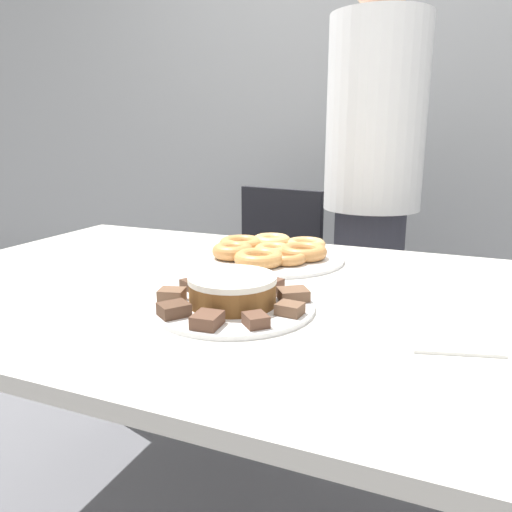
% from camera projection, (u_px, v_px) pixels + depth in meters
% --- Properties ---
extents(wall_back, '(8.00, 0.05, 2.60)m').
position_uv_depth(wall_back, '(378.00, 95.00, 2.46)').
color(wall_back, '#A8AAAD').
rests_on(wall_back, ground_plane).
extents(table, '(1.68, 1.05, 0.77)m').
position_uv_depth(table, '(246.00, 321.00, 1.16)').
color(table, silver).
rests_on(table, ground_plane).
extents(person_standing, '(0.35, 0.35, 1.71)m').
position_uv_depth(person_standing, '(372.00, 194.00, 1.84)').
color(person_standing, '#383842').
rests_on(person_standing, ground_plane).
extents(office_chair_left, '(0.51, 0.51, 0.89)m').
position_uv_depth(office_chair_left, '(262.00, 301.00, 2.13)').
color(office_chair_left, black).
rests_on(office_chair_left, ground_plane).
extents(plate_cake, '(0.33, 0.33, 0.01)m').
position_uv_depth(plate_cake, '(233.00, 306.00, 1.00)').
color(plate_cake, white).
rests_on(plate_cake, table).
extents(plate_donuts, '(0.39, 0.39, 0.01)m').
position_uv_depth(plate_donuts, '(273.00, 258.00, 1.39)').
color(plate_donuts, white).
rests_on(plate_donuts, table).
extents(frosted_cake, '(0.18, 0.18, 0.06)m').
position_uv_depth(frosted_cake, '(232.00, 290.00, 1.00)').
color(frosted_cake, brown).
rests_on(frosted_cake, plate_cake).
extents(lamington_0, '(0.07, 0.07, 0.02)m').
position_uv_depth(lamington_0, '(196.00, 285.00, 1.09)').
color(lamington_0, '#513828').
rests_on(lamington_0, plate_cake).
extents(lamington_1, '(0.06, 0.05, 0.03)m').
position_uv_depth(lamington_1, '(172.00, 295.00, 1.02)').
color(lamington_1, brown).
rests_on(lamington_1, plate_cake).
extents(lamington_2, '(0.07, 0.07, 0.02)m').
position_uv_depth(lamington_2, '(174.00, 310.00, 0.94)').
color(lamington_2, '#513828').
rests_on(lamington_2, plate_cake).
extents(lamington_3, '(0.05, 0.06, 0.02)m').
position_uv_depth(lamington_3, '(207.00, 320.00, 0.88)').
color(lamington_3, brown).
rests_on(lamington_3, plate_cake).
extents(lamington_4, '(0.06, 0.06, 0.02)m').
position_uv_depth(lamington_4, '(256.00, 320.00, 0.89)').
color(lamington_4, brown).
rests_on(lamington_4, plate_cake).
extents(lamington_5, '(0.05, 0.04, 0.02)m').
position_uv_depth(lamington_5, '(290.00, 309.00, 0.94)').
color(lamington_5, brown).
rests_on(lamington_5, plate_cake).
extents(lamington_6, '(0.08, 0.08, 0.02)m').
position_uv_depth(lamington_6, '(293.00, 294.00, 1.03)').
color(lamington_6, brown).
rests_on(lamington_6, plate_cake).
extents(lamington_7, '(0.06, 0.06, 0.02)m').
position_uv_depth(lamington_7, '(270.00, 284.00, 1.10)').
color(lamington_7, brown).
rests_on(lamington_7, plate_cake).
extents(lamington_8, '(0.06, 0.06, 0.02)m').
position_uv_depth(lamington_8, '(233.00, 280.00, 1.12)').
color(lamington_8, '#513828').
rests_on(lamington_8, plate_cake).
extents(donut_0, '(0.11, 0.11, 0.03)m').
position_uv_depth(donut_0, '(273.00, 251.00, 1.39)').
color(donut_0, tan).
rests_on(donut_0, plate_donuts).
extents(donut_1, '(0.11, 0.11, 0.04)m').
position_uv_depth(donut_1, '(233.00, 251.00, 1.37)').
color(donut_1, '#C68447').
rests_on(donut_1, plate_donuts).
extents(donut_2, '(0.13, 0.13, 0.04)m').
position_uv_depth(donut_2, '(259.00, 258.00, 1.30)').
color(donut_2, '#D18E4C').
rests_on(donut_2, plate_donuts).
extents(donut_3, '(0.10, 0.10, 0.03)m').
position_uv_depth(donut_3, '(287.00, 258.00, 1.32)').
color(donut_3, '#C68447').
rests_on(donut_3, plate_donuts).
extents(donut_4, '(0.13, 0.13, 0.04)m').
position_uv_depth(donut_4, '(303.00, 252.00, 1.36)').
color(donut_4, '#C68447').
rests_on(donut_4, plate_donuts).
extents(donut_5, '(0.12, 0.12, 0.03)m').
position_uv_depth(donut_5, '(306.00, 245.00, 1.46)').
color(donut_5, '#E5AD66').
rests_on(donut_5, plate_donuts).
extents(donut_6, '(0.12, 0.12, 0.04)m').
position_uv_depth(donut_6, '(272.00, 242.00, 1.48)').
color(donut_6, '#E5AD66').
rests_on(donut_6, plate_donuts).
extents(donut_7, '(0.13, 0.13, 0.04)m').
position_uv_depth(donut_7, '(241.00, 244.00, 1.46)').
color(donut_7, '#D18E4C').
rests_on(donut_7, plate_donuts).
extents(napkin, '(0.17, 0.15, 0.01)m').
position_uv_depth(napkin, '(451.00, 340.00, 0.85)').
color(napkin, white).
rests_on(napkin, table).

